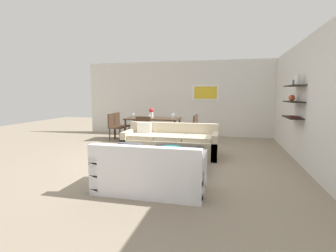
{
  "coord_description": "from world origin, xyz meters",
  "views": [
    {
      "loc": [
        1.46,
        -5.72,
        1.52
      ],
      "look_at": [
        0.05,
        0.2,
        0.75
      ],
      "focal_mm": 27.14,
      "sensor_mm": 36.0,
      "label": 1
    }
  ],
  "objects": [
    {
      "name": "wine_glass_foot",
      "position": [
        -0.9,
        1.71,
        0.85
      ],
      "size": [
        0.07,
        0.07,
        0.15
      ],
      "color": "silver",
      "rests_on": "dining_table"
    },
    {
      "name": "back_wall_unit",
      "position": [
        0.3,
        3.53,
        1.35
      ],
      "size": [
        8.4,
        0.09,
        2.7
      ],
      "color": "silver",
      "rests_on": "ground"
    },
    {
      "name": "wine_glass_right_near",
      "position": [
        -0.25,
        1.99,
        0.86
      ],
      "size": [
        0.06,
        0.06,
        0.16
      ],
      "color": "silver",
      "rests_on": "dining_table"
    },
    {
      "name": "wine_glass_right_far",
      "position": [
        -0.25,
        2.22,
        0.87
      ],
      "size": [
        0.07,
        0.07,
        0.18
      ],
      "color": "silver",
      "rests_on": "dining_table"
    },
    {
      "name": "loveseat_white",
      "position": [
        0.29,
        -2.02,
        0.29
      ],
      "size": [
        1.69,
        0.9,
        0.78
      ],
      "color": "white",
      "rests_on": "ground"
    },
    {
      "name": "sofa_beige",
      "position": [
        0.09,
        0.34,
        0.29
      ],
      "size": [
        2.31,
        0.9,
        0.78
      ],
      "color": "beige",
      "rests_on": "ground"
    },
    {
      "name": "right_wall_shelf_unit",
      "position": [
        3.03,
        0.6,
        1.35
      ],
      "size": [
        0.34,
        8.2,
        2.7
      ],
      "color": "silver",
      "rests_on": "ground"
    },
    {
      "name": "dining_table",
      "position": [
        -0.9,
        2.11,
        0.68
      ],
      "size": [
        1.71,
        0.93,
        0.75
      ],
      "color": "#422D1E",
      "rests_on": "ground"
    },
    {
      "name": "coffee_table",
      "position": [
        0.42,
        -0.79,
        0.19
      ],
      "size": [
        1.07,
        1.07,
        0.38
      ],
      "color": "black",
      "rests_on": "ground"
    },
    {
      "name": "dining_chair_right_far",
      "position": [
        0.36,
        2.32,
        0.5
      ],
      "size": [
        0.44,
        0.44,
        0.88
      ],
      "color": "#422D1E",
      "rests_on": "ground"
    },
    {
      "name": "ground_plane",
      "position": [
        0.0,
        0.0,
        0.0
      ],
      "size": [
        18.0,
        18.0,
        0.0
      ],
      "primitive_type": "plane",
      "color": "gray"
    },
    {
      "name": "dining_chair_right_near",
      "position": [
        0.36,
        1.9,
        0.5
      ],
      "size": [
        0.44,
        0.44,
        0.88
      ],
      "color": "#422D1E",
      "rests_on": "ground"
    },
    {
      "name": "dining_chair_left_near",
      "position": [
        -2.16,
        1.9,
        0.5
      ],
      "size": [
        0.44,
        0.44,
        0.88
      ],
      "color": "#422D1E",
      "rests_on": "ground"
    },
    {
      "name": "centerpiece_vase",
      "position": [
        -0.97,
        2.15,
        0.93
      ],
      "size": [
        0.16,
        0.16,
        0.33
      ],
      "color": "silver",
      "rests_on": "dining_table"
    },
    {
      "name": "wine_glass_left_near",
      "position": [
        -1.55,
        1.99,
        0.86
      ],
      "size": [
        0.08,
        0.08,
        0.16
      ],
      "color": "silver",
      "rests_on": "dining_table"
    },
    {
      "name": "dining_chair_foot",
      "position": [
        -0.9,
        1.24,
        0.5
      ],
      "size": [
        0.44,
        0.44,
        0.88
      ],
      "color": "#422D1E",
      "rests_on": "ground"
    },
    {
      "name": "decorative_bowl",
      "position": [
        0.36,
        -0.77,
        0.42
      ],
      "size": [
        0.39,
        0.39,
        0.08
      ],
      "color": "#19666B",
      "rests_on": "coffee_table"
    },
    {
      "name": "dining_chair_left_far",
      "position": [
        -2.16,
        2.32,
        0.5
      ],
      "size": [
        0.44,
        0.44,
        0.88
      ],
      "color": "#422D1E",
      "rests_on": "ground"
    }
  ]
}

